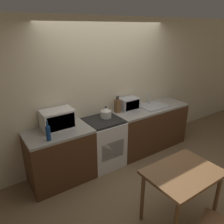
% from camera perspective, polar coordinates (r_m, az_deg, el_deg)
% --- Properties ---
extents(ground_plane, '(16.00, 16.00, 0.00)m').
position_cam_1_polar(ground_plane, '(3.92, 8.17, -17.01)').
color(ground_plane, brown).
extents(wall_back, '(10.00, 0.06, 2.60)m').
position_cam_1_polar(wall_back, '(4.12, -1.37, 5.61)').
color(wall_back, beige).
rests_on(wall_back, ground_plane).
extents(counter_left_run, '(1.03, 0.62, 0.90)m').
position_cam_1_polar(counter_left_run, '(3.73, -13.31, -11.18)').
color(counter_left_run, '#4C2D19').
rests_on(counter_left_run, ground_plane).
extents(counter_right_run, '(1.63, 0.62, 0.90)m').
position_cam_1_polar(counter_right_run, '(4.66, 9.66, -3.95)').
color(counter_right_run, '#4C2D19').
rests_on(counter_right_run, ground_plane).
extents(stove_range, '(0.63, 0.62, 0.90)m').
position_cam_1_polar(stove_range, '(4.03, -2.21, -7.92)').
color(stove_range, silver).
rests_on(stove_range, ground_plane).
extents(kettle, '(0.20, 0.20, 0.21)m').
position_cam_1_polar(kettle, '(3.89, -1.61, -0.19)').
color(kettle, beige).
rests_on(kettle, stove_range).
extents(microwave, '(0.50, 0.33, 0.31)m').
position_cam_1_polar(microwave, '(3.57, -14.02, -1.83)').
color(microwave, silver).
rests_on(microwave, counter_left_run).
extents(bottle, '(0.07, 0.07, 0.30)m').
position_cam_1_polar(bottle, '(3.24, -16.33, -5.29)').
color(bottle, navy).
rests_on(bottle, counter_left_run).
extents(knife_block, '(0.10, 0.09, 0.32)m').
position_cam_1_polar(knife_block, '(4.11, 1.44, 1.60)').
color(knife_block, brown).
rests_on(knife_block, counter_right_run).
extents(toaster_oven, '(0.37, 0.25, 0.23)m').
position_cam_1_polar(toaster_oven, '(4.29, 4.42, 2.19)').
color(toaster_oven, '#ADAFB5').
rests_on(toaster_oven, counter_right_run).
extents(sink_basin, '(0.54, 0.41, 0.24)m').
position_cam_1_polar(sink_basin, '(4.54, 10.65, 1.62)').
color(sink_basin, '#ADAFB5').
rests_on(sink_basin, counter_right_run).
extents(dining_table, '(0.91, 0.66, 0.77)m').
position_cam_1_polar(dining_table, '(2.97, 17.87, -16.24)').
color(dining_table, brown).
rests_on(dining_table, ground_plane).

